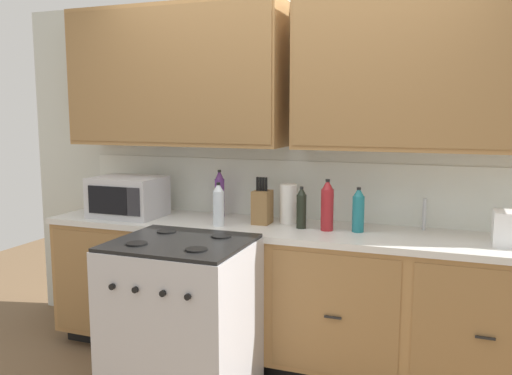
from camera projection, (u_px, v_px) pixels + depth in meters
wall_unit at (293, 111)px, 3.50m from camera, size 4.43×0.40×2.45m
counter_run at (283, 294)px, 3.48m from camera, size 3.26×0.64×0.92m
stove_range at (182, 321)px, 3.04m from camera, size 0.76×0.68×0.95m
microwave at (128, 197)px, 3.75m from camera, size 0.48×0.37×0.28m
knife_block at (262, 206)px, 3.50m from camera, size 0.11×0.14×0.31m
sink_faucet at (424, 214)px, 3.31m from camera, size 0.02×0.02×0.20m
paper_towel_roll at (289, 204)px, 3.51m from camera, size 0.12×0.12×0.26m
bottle_red at (327, 206)px, 3.29m from camera, size 0.08×0.08×0.32m
bottle_dark at (301, 208)px, 3.36m from camera, size 0.06×0.06×0.27m
bottle_teal at (358, 210)px, 3.26m from camera, size 0.07×0.07×0.28m
bottle_violet at (220, 194)px, 3.73m from camera, size 0.07×0.07×0.33m
bottle_clear at (219, 205)px, 3.43m from camera, size 0.07×0.07×0.28m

